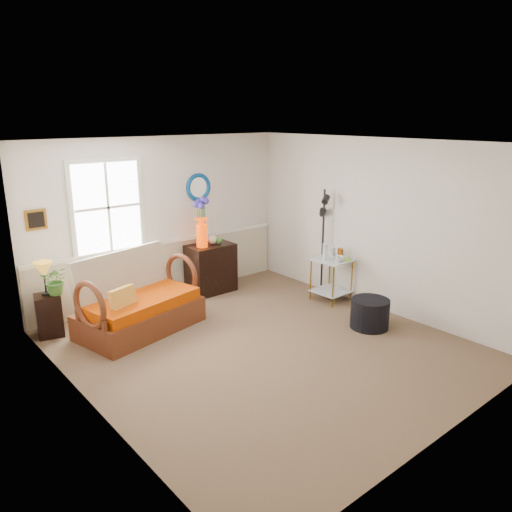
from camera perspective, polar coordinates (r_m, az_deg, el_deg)
floor at (r=6.61m, az=0.83°, el=-10.33°), size 4.50×5.00×0.01m
ceiling at (r=5.93m, az=0.93°, el=12.82°), size 4.50×5.00×0.01m
walls at (r=6.14m, az=0.88°, el=0.62°), size 4.51×5.01×2.60m
wainscot at (r=8.34m, az=-10.35°, el=-1.58°), size 4.46×0.02×0.90m
chair_rail at (r=8.21m, az=-10.48°, el=1.54°), size 4.46×0.04×0.06m
window at (r=7.68m, az=-16.59°, el=5.35°), size 1.14×0.06×1.44m
picture at (r=7.36m, az=-23.86°, el=3.82°), size 0.28×0.03×0.28m
mirror at (r=8.41m, az=-6.63°, el=7.81°), size 0.47×0.07×0.47m
loveseat at (r=7.08m, az=-13.24°, el=-4.19°), size 1.81×1.26×1.08m
throw_pillow at (r=6.77m, az=-14.90°, el=-5.14°), size 0.40×0.22×0.39m
lamp_stand at (r=7.37m, az=-22.56°, el=-6.27°), size 0.40×0.40×0.58m
table_lamp at (r=7.21m, az=-23.02°, el=-2.40°), size 0.26×0.26×0.46m
potted_plant at (r=7.20m, az=-21.88°, el=-2.92°), size 0.50×0.52×0.31m
cabinet at (r=8.46m, az=-5.19°, el=-1.40°), size 0.78×0.51×0.82m
flower_vase at (r=8.14m, az=-6.24°, el=3.79°), size 0.26×0.26×0.80m
side_table at (r=8.14m, az=8.59°, el=-2.70°), size 0.57×0.57×0.70m
tabletop_items at (r=8.00m, az=8.98°, el=0.56°), size 0.58×0.58×0.27m
floor_lamp at (r=8.32m, az=7.64°, el=1.57°), size 0.33×0.33×1.76m
ottoman at (r=7.27m, az=12.87°, el=-6.42°), size 0.61×0.61×0.42m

